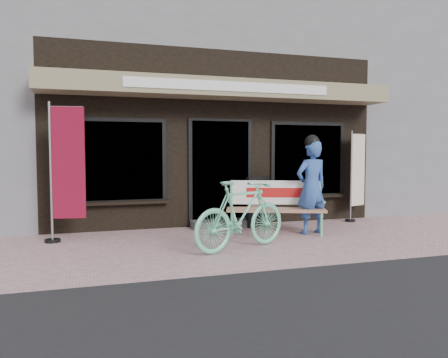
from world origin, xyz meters
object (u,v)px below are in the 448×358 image
object	(u,v)px
person	(311,185)
bicycle	(241,215)
nobori_red	(66,170)
bench	(276,203)
menu_stand	(258,201)
nobori_cream	(357,175)

from	to	relation	value
person	bicycle	world-z (taller)	person
bicycle	nobori_red	size ratio (longest dim) A/B	0.76
bench	nobori_red	bearing A→B (deg)	-164.64
nobori_red	bicycle	bearing A→B (deg)	-18.95
bicycle	menu_stand	size ratio (longest dim) A/B	1.77
nobori_cream	menu_stand	xyz separation A→B (m)	(-2.37, -0.10, -0.50)
person	nobori_red	world-z (taller)	nobori_red
person	nobori_cream	size ratio (longest dim) A/B	0.93
person	bicycle	size ratio (longest dim) A/B	1.02
nobori_red	nobori_cream	xyz separation A→B (m)	(6.01, 0.49, -0.20)
bicycle	person	bearing A→B (deg)	-85.18
bench	menu_stand	size ratio (longest dim) A/B	1.82
person	nobori_red	bearing A→B (deg)	165.59
person	nobori_red	xyz separation A→B (m)	(-4.32, 0.57, 0.31)
bench	nobori_red	size ratio (longest dim) A/B	0.79
bicycle	nobori_cream	xyz separation A→B (m)	(3.37, 1.90, 0.48)
nobori_cream	person	bearing A→B (deg)	-167.98
bicycle	nobori_red	world-z (taller)	nobori_red
menu_stand	nobori_cream	bearing A→B (deg)	-12.47
bench	nobori_cream	xyz separation A→B (m)	(2.31, 0.82, 0.44)
bench	nobori_cream	size ratio (longest dim) A/B	0.94
bench	bicycle	size ratio (longest dim) A/B	1.03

